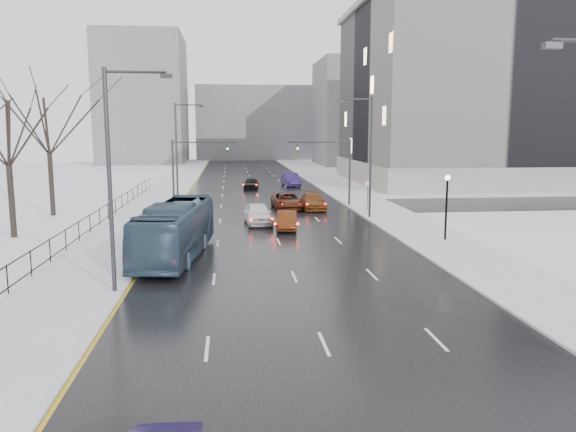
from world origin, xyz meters
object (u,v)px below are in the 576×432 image
object	(u,v)px
lamppost_r_mid	(447,198)
sedan_right_near	(287,220)
mast_signal_left	(185,165)
sedan_right_far	(313,201)
mast_signal_right	(339,164)
streetlight_l_near	(114,170)
sedan_right_distant	(291,180)
tree_park_e	(54,217)
bus	(176,230)
sedan_right_cross	(287,201)
no_uturn_sign	(368,187)
sedan_center_near	(258,214)
sedan_center_far	(251,183)
tree_park_d	(14,239)
streetlight_r_mid	(368,151)
streetlight_l_far	(179,147)

from	to	relation	value
lamppost_r_mid	sedan_right_near	bearing A→B (deg)	151.28
mast_signal_left	sedan_right_far	xyz separation A→B (m)	(11.83, -2.08, -3.32)
mast_signal_right	streetlight_l_near	bearing A→B (deg)	-118.96
sedan_right_near	sedan_right_distant	size ratio (longest dim) A/B	0.80
streetlight_l_near	sedan_right_near	distance (m)	18.64
streetlight_l_near	sedan_right_distant	bearing A→B (deg)	74.72
tree_park_e	bus	size ratio (longest dim) A/B	1.18
sedan_right_near	sedan_right_cross	size ratio (longest dim) A/B	0.76
bus	sedan_right_near	bearing A→B (deg)	56.12
streetlight_l_near	no_uturn_sign	distance (m)	29.81
sedan_center_near	sedan_center_far	xyz separation A→B (m)	(0.50, 26.32, -0.12)
tree_park_e	sedan_center_near	size ratio (longest dim) A/B	2.77
mast_signal_right	sedan_right_distant	xyz separation A→B (m)	(-2.49, 19.58, -3.21)
lamppost_r_mid	sedan_right_cross	world-z (taller)	lamppost_r_mid
tree_park_e	sedan_center_far	bearing A→B (deg)	49.13
no_uturn_sign	sedan_right_distant	size ratio (longest dim) A/B	0.52
mast_signal_left	no_uturn_sign	world-z (taller)	mast_signal_left
streetlight_l_near	sedan_right_cross	size ratio (longest dim) A/B	1.84
mast_signal_right	sedan_right_cross	xyz separation A→B (m)	(-5.19, -1.72, -3.31)
lamppost_r_mid	no_uturn_sign	size ratio (longest dim) A/B	1.59
sedan_right_far	tree_park_d	bearing A→B (deg)	-152.33
streetlight_r_mid	sedan_right_near	size ratio (longest dim) A/B	2.41
tree_park_e	sedan_center_near	bearing A→B (deg)	-18.83
streetlight_l_near	bus	world-z (taller)	streetlight_l_near
tree_park_d	sedan_center_near	bearing A→B (deg)	13.83
tree_park_e	streetlight_l_near	xyz separation A→B (m)	(10.03, -24.00, 5.62)
streetlight_r_mid	mast_signal_left	xyz separation A→B (m)	(-15.49, 8.00, -1.51)
mast_signal_left	bus	size ratio (longest dim) A/B	0.57
streetlight_l_near	sedan_right_cross	world-z (taller)	streetlight_l_near
sedan_right_near	sedan_center_far	xyz separation A→B (m)	(-1.51, 28.98, 0.03)
mast_signal_right	tree_park_e	bearing A→B (deg)	-171.10
sedan_center_near	sedan_right_far	size ratio (longest dim) A/B	0.95
lamppost_r_mid	sedan_right_near	xyz separation A→B (m)	(-9.99, 5.48, -2.22)
tree_park_d	sedan_right_distant	bearing A→B (deg)	56.02
tree_park_d	tree_park_e	bearing A→B (deg)	92.29
streetlight_r_mid	sedan_right_cross	xyz separation A→B (m)	(-6.03, 6.27, -4.82)
bus	streetlight_l_far	bearing A→B (deg)	101.17
sedan_center_far	sedan_right_cross	bearing A→B (deg)	-75.13
tree_park_d	tree_park_e	xyz separation A→B (m)	(-0.40, 10.00, 0.00)
streetlight_l_near	lamppost_r_mid	bearing A→B (deg)	27.55
streetlight_r_mid	streetlight_l_far	distance (m)	20.27
sedan_right_cross	mast_signal_left	bearing A→B (deg)	166.44
lamppost_r_mid	sedan_right_distant	bearing A→B (deg)	99.32
no_uturn_sign	bus	xyz separation A→B (m)	(-15.49, -16.99, -0.67)
streetlight_r_mid	sedan_right_distant	world-z (taller)	streetlight_r_mid
streetlight_l_far	sedan_right_cross	bearing A→B (deg)	-29.05
lamppost_r_mid	sedan_center_far	distance (m)	36.39
lamppost_r_mid	bus	world-z (taller)	lamppost_r_mid
sedan_center_near	streetlight_l_near	bearing A→B (deg)	-115.47
streetlight_l_near	streetlight_r_mid	bearing A→B (deg)	50.76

